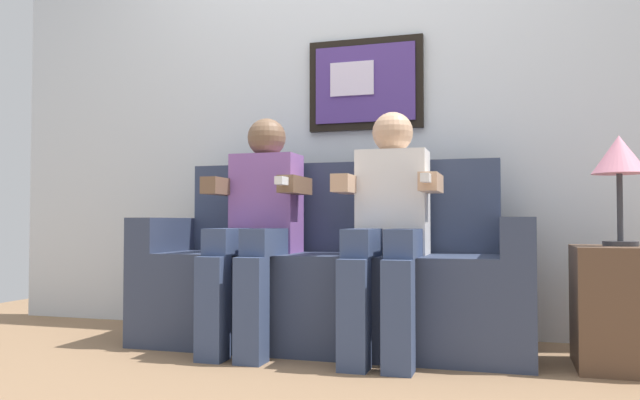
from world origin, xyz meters
TOP-DOWN VIEW (x-y plane):
  - ground_plane at (0.00, 0.00)m, footprint 5.55×5.55m
  - back_wall_assembly at (0.00, 0.76)m, footprint 4.27×0.10m
  - couch at (0.00, 0.33)m, footprint 1.87×0.58m
  - person_on_left at (-0.31, 0.16)m, footprint 0.46×0.56m
  - person_on_right at (0.31, 0.16)m, footprint 0.46×0.56m
  - side_table_right at (1.28, 0.22)m, footprint 0.40×0.40m
  - table_lamp at (1.27, 0.25)m, footprint 0.22×0.22m

SIDE VIEW (x-z plane):
  - ground_plane at x=0.00m, z-range 0.00..0.00m
  - side_table_right at x=1.28m, z-range 0.00..0.50m
  - couch at x=0.00m, z-range -0.14..0.76m
  - person_on_left at x=-0.31m, z-range 0.05..1.16m
  - person_on_right at x=0.31m, z-range 0.05..1.16m
  - table_lamp at x=1.27m, z-range 0.63..1.09m
  - back_wall_assembly at x=0.00m, z-range 0.00..2.60m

